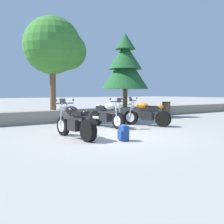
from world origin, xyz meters
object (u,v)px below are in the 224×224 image
Objects in this scene: rider_backpack at (124,132)px; trash_bin at (166,110)px; motorcycle_black_near_left at (74,122)px; pine_tree_mid_right at (125,66)px; motorcycle_silver_centre at (107,115)px; motorcycle_orange_far_right at (146,114)px; leafy_tree_mid_left at (55,47)px.

trash_bin is (6.22, 4.35, 0.19)m from rider_backpack.
motorcycle_black_near_left is 4.40× the size of rider_backpack.
pine_tree_mid_right reaches higher than trash_bin.
motorcycle_black_near_left is 1.54m from rider_backpack.
motorcycle_silver_centre is 1.06× the size of motorcycle_orange_far_right.
leafy_tree_mid_left is 4.12m from pine_tree_mid_right.
motorcycle_black_near_left is at bearing -145.12° from motorcycle_silver_centre.
motorcycle_silver_centre and motorcycle_orange_far_right have the same top height.
motorcycle_orange_far_right is at bearing -147.99° from trash_bin.
motorcycle_silver_centre is 2.40× the size of trash_bin.
motorcycle_silver_centre is 5.13m from pine_tree_mid_right.
motorcycle_orange_far_right is at bearing 38.16° from rider_backpack.
rider_backpack is at bearing -52.15° from motorcycle_black_near_left.
motorcycle_orange_far_right is (3.80, 1.06, 0.00)m from motorcycle_black_near_left.
motorcycle_silver_centre is at bearing 65.14° from rider_backpack.
leafy_tree_mid_left is 5.02× the size of trash_bin.
leafy_tree_mid_left reaches higher than pine_tree_mid_right.
pine_tree_mid_right is (3.30, 3.14, 2.36)m from motorcycle_silver_centre.
motorcycle_black_near_left and motorcycle_orange_far_right have the same top height.
motorcycle_silver_centre reaches higher than rider_backpack.
rider_backpack is (-1.27, -2.73, -0.24)m from motorcycle_silver_centre.
rider_backpack is at bearing -145.04° from trash_bin.
leafy_tree_mid_left reaches higher than motorcycle_silver_centre.
motorcycle_black_near_left and motorcycle_silver_centre have the same top height.
leafy_tree_mid_left is at bearing 104.00° from motorcycle_silver_centre.
pine_tree_mid_right is at bearing 137.56° from trash_bin.
trash_bin is (7.15, 3.15, -0.05)m from motorcycle_black_near_left.
pine_tree_mid_right reaches higher than motorcycle_black_near_left.
motorcycle_orange_far_right is at bearing 15.53° from motorcycle_black_near_left.
motorcycle_silver_centre is (2.20, 1.53, 0.00)m from motorcycle_black_near_left.
motorcycle_orange_far_right is 4.63m from pine_tree_mid_right.
motorcycle_black_near_left reaches higher than trash_bin.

